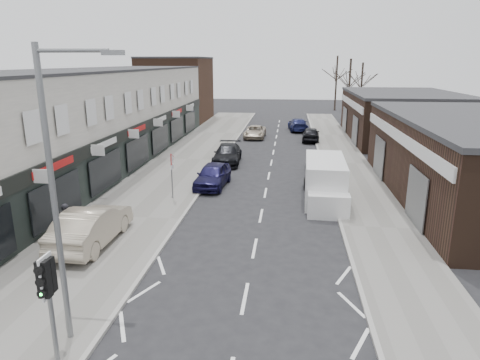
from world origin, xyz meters
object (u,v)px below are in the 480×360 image
(sedan_on_pavement, at_px, (91,226))
(parked_car_right_a, at_px, (319,163))
(white_van, at_px, (325,182))
(pedestrian, at_px, (67,222))
(parked_car_right_c, at_px, (298,124))
(street_lamp, at_px, (58,185))
(parked_car_left_b, at_px, (227,154))
(parked_car_left_c, at_px, (255,132))
(warning_sign, at_px, (172,163))
(parked_car_right_b, at_px, (311,134))
(parked_car_left_a, at_px, (213,175))
(traffic_light, at_px, (48,286))

(sedan_on_pavement, xyz_separation_m, parked_car_right_a, (10.41, 13.58, -0.16))
(white_van, bearing_deg, pedestrian, -146.25)
(pedestrian, xyz_separation_m, parked_car_right_c, (10.47, 32.66, -0.24))
(sedan_on_pavement, height_order, pedestrian, pedestrian)
(street_lamp, bearing_deg, pedestrian, 119.29)
(parked_car_left_b, height_order, parked_car_right_c, parked_car_left_b)
(parked_car_left_b, xyz_separation_m, parked_car_right_a, (6.90, -2.49, 0.07))
(parked_car_left_c, relative_size, parked_car_right_c, 0.92)
(warning_sign, height_order, parked_car_right_c, warning_sign)
(pedestrian, distance_m, parked_car_right_b, 28.54)
(sedan_on_pavement, height_order, parked_car_left_a, sedan_on_pavement)
(parked_car_left_b, relative_size, parked_car_right_b, 1.20)
(parked_car_left_b, bearing_deg, parked_car_left_a, -92.18)
(traffic_light, bearing_deg, parked_car_left_b, 87.56)
(street_lamp, xyz_separation_m, pedestrian, (-3.65, 6.50, -3.67))
(sedan_on_pavement, distance_m, parked_car_left_c, 28.05)
(street_lamp, height_order, parked_car_left_c, street_lamp)
(pedestrian, xyz_separation_m, parked_car_right_a, (11.67, 13.28, -0.16))
(white_van, xyz_separation_m, parked_car_right_c, (-1.10, 25.47, -0.41))
(parked_car_right_b, relative_size, parked_car_right_c, 0.84)
(parked_car_left_a, height_order, parked_car_right_c, parked_car_left_a)
(street_lamp, height_order, parked_car_left_b, street_lamp)
(warning_sign, xyz_separation_m, parked_car_right_a, (8.66, 6.98, -1.41))
(parked_car_left_b, distance_m, parked_car_right_a, 7.33)
(parked_car_left_a, relative_size, parked_car_right_b, 1.06)
(white_van, bearing_deg, sedan_on_pavement, -142.11)
(street_lamp, distance_m, sedan_on_pavement, 7.59)
(traffic_light, xyz_separation_m, parked_car_right_c, (6.70, 40.38, -1.70))
(warning_sign, xyz_separation_m, sedan_on_pavement, (-1.75, -6.60, -1.25))
(pedestrian, bearing_deg, parked_car_right_a, -121.55)
(sedan_on_pavement, relative_size, parked_car_left_a, 1.15)
(parked_car_right_c, bearing_deg, parked_car_right_b, 94.76)
(street_lamp, bearing_deg, parked_car_left_c, 86.07)
(street_lamp, relative_size, warning_sign, 2.96)
(warning_sign, height_order, parked_car_right_b, warning_sign)
(traffic_light, relative_size, sedan_on_pavement, 0.62)
(parked_car_left_c, distance_m, parked_car_right_b, 5.80)
(white_van, relative_size, parked_car_left_a, 1.41)
(traffic_light, distance_m, parked_car_right_b, 34.73)
(warning_sign, relative_size, pedestrian, 1.62)
(pedestrian, distance_m, parked_car_left_a, 10.42)
(traffic_light, bearing_deg, street_lamp, 95.88)
(sedan_on_pavement, height_order, parked_car_right_b, sedan_on_pavement)
(parked_car_right_b, bearing_deg, warning_sign, 69.13)
(warning_sign, distance_m, parked_car_right_c, 27.43)
(parked_car_right_b, bearing_deg, pedestrian, 68.63)
(warning_sign, distance_m, pedestrian, 7.09)
(traffic_light, relative_size, parked_car_left_a, 0.71)
(street_lamp, relative_size, parked_car_left_c, 1.79)
(parked_car_left_c, distance_m, parked_car_right_c, 6.96)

